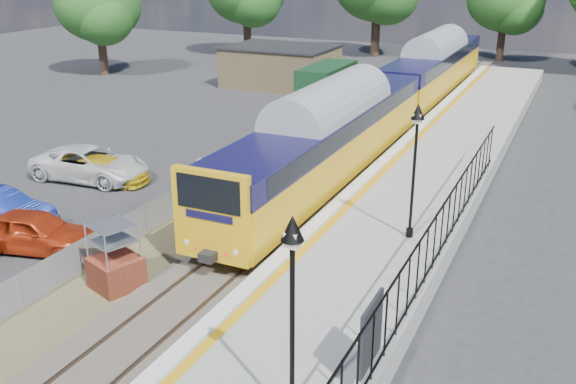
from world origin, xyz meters
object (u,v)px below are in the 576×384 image
Objects in this scene: train at (395,92)px; victorian_lamp_north at (416,140)px; speed_sign at (202,181)px; car_white at (90,164)px; car_yellow at (106,170)px; brick_plinth at (115,258)px; car_red at (34,231)px; victorian_lamp_south at (292,274)px.

victorian_lamp_north is at bearing -72.01° from train.
train is at bearing 107.99° from victorian_lamp_north.
car_white is (-7.81, 2.60, -1.17)m from speed_sign.
train is at bearing -39.58° from car_yellow.
brick_plinth is 5.24m from speed_sign.
car_red is (-6.88, -21.13, -1.59)m from train.
victorian_lamp_south is 1.00× the size of victorian_lamp_north.
speed_sign is at bearing 90.00° from brick_plinth.
car_yellow is (-14.90, 11.99, -3.70)m from victorian_lamp_south.
victorian_lamp_north is at bearing 19.86° from speed_sign.
speed_sign is (0.00, 5.16, 0.87)m from brick_plinth.
victorian_lamp_north is 0.83× the size of car_white.
train is (-5.50, 26.32, -1.96)m from victorian_lamp_south.
car_yellow is at bearing 141.17° from victorian_lamp_south.
brick_plinth reaches higher than car_yellow.
brick_plinth reaches higher than car_red.
car_white is at bearing 135.18° from brick_plinth.
brick_plinth is at bearing -115.40° from car_red.
speed_sign is at bearing -113.49° from car_white.
speed_sign reaches higher than car_white.
brick_plinth is 0.51× the size of car_red.
brick_plinth is at bearing -74.73° from speed_sign.
car_white is at bearing 84.60° from car_yellow.
train reaches higher than brick_plinth.
speed_sign is (-2.50, -16.94, -0.41)m from train.
victorian_lamp_south is at bearing -78.20° from train.
victorian_lamp_north is at bearing -104.04° from car_yellow.
victorian_lamp_north is 1.62× the size of speed_sign.
victorian_lamp_south is at bearing -34.25° from speed_sign.
victorian_lamp_south reaches higher than car_yellow.
car_white is (-15.61, 1.97, -3.53)m from victorian_lamp_north.
victorian_lamp_south is at bearing -132.21° from car_white.
car_red is at bearing -158.44° from victorian_lamp_north.
train is 22.28m from car_red.
car_yellow is (-6.90, 2.62, -1.34)m from speed_sign.
train is 17.22m from car_yellow.
victorian_lamp_north is 15.28m from car_yellow.
victorian_lamp_south is at bearing -135.16° from car_yellow.
train reaches higher than car_yellow.
brick_plinth is 10.41m from car_yellow.
victorian_lamp_north reaches higher than brick_plinth.
victorian_lamp_north is 2.07× the size of brick_plinth.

